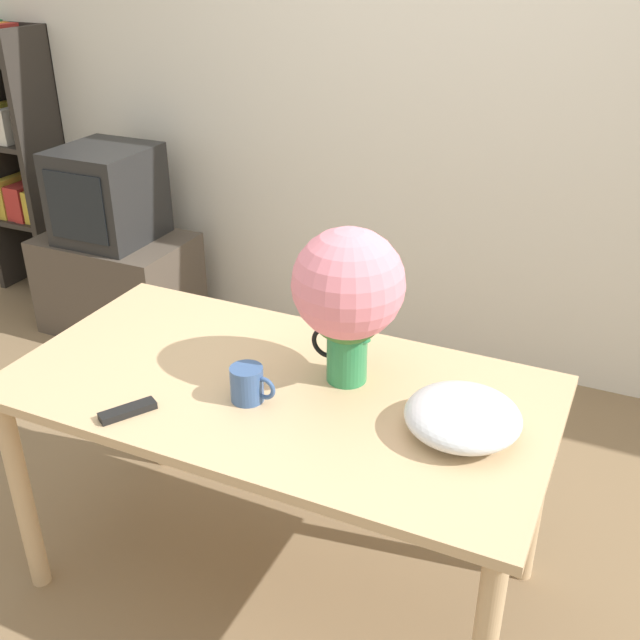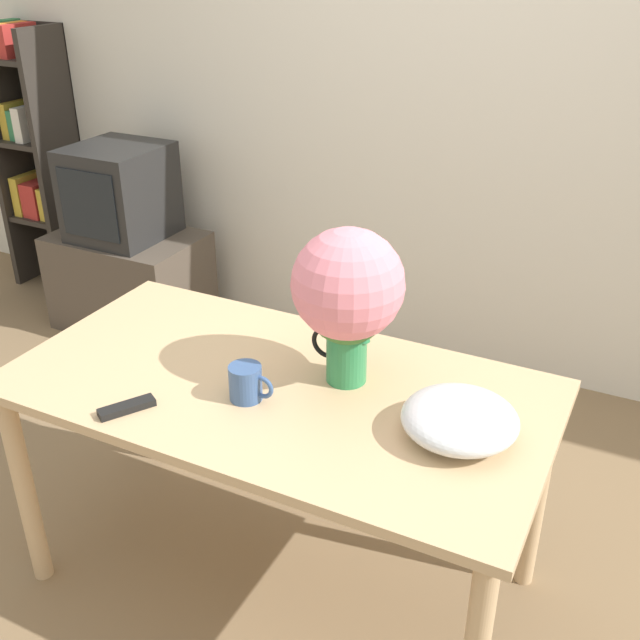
{
  "view_description": "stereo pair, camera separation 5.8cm",
  "coord_description": "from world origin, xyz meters",
  "px_view_note": "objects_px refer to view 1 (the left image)",
  "views": [
    {
      "loc": [
        0.85,
        -1.64,
        1.89
      ],
      "look_at": [
        0.07,
        0.06,
        0.92
      ],
      "focal_mm": 42.0,
      "sensor_mm": 36.0,
      "label": 1
    },
    {
      "loc": [
        0.9,
        -1.61,
        1.89
      ],
      "look_at": [
        0.07,
        0.06,
        0.92
      ],
      "focal_mm": 42.0,
      "sensor_mm": 36.0,
      "label": 2
    }
  ],
  "objects_px": {
    "white_bowl": "(463,416)",
    "tv_set": "(107,194)",
    "flower_vase": "(348,293)",
    "coffee_mug": "(248,384)"
  },
  "relations": [
    {
      "from": "coffee_mug",
      "to": "tv_set",
      "type": "xyz_separation_m",
      "value": [
        -1.56,
        1.32,
        -0.06
      ]
    },
    {
      "from": "white_bowl",
      "to": "tv_set",
      "type": "xyz_separation_m",
      "value": [
        -2.13,
        1.23,
        -0.07
      ]
    },
    {
      "from": "tv_set",
      "to": "coffee_mug",
      "type": "bearing_deg",
      "value": -40.34
    },
    {
      "from": "tv_set",
      "to": "flower_vase",
      "type": "bearing_deg",
      "value": -32.28
    },
    {
      "from": "coffee_mug",
      "to": "tv_set",
      "type": "distance_m",
      "value": 2.04
    },
    {
      "from": "coffee_mug",
      "to": "tv_set",
      "type": "relative_size",
      "value": 0.28
    },
    {
      "from": "coffee_mug",
      "to": "tv_set",
      "type": "bearing_deg",
      "value": 139.66
    },
    {
      "from": "flower_vase",
      "to": "white_bowl",
      "type": "relative_size",
      "value": 1.53
    },
    {
      "from": "flower_vase",
      "to": "tv_set",
      "type": "xyz_separation_m",
      "value": [
        -1.76,
        1.11,
        -0.29
      ]
    },
    {
      "from": "flower_vase",
      "to": "coffee_mug",
      "type": "height_order",
      "value": "flower_vase"
    }
  ]
}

